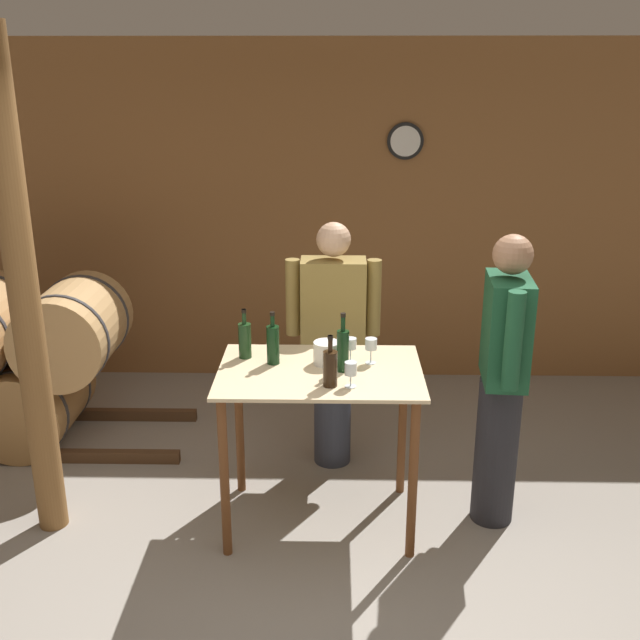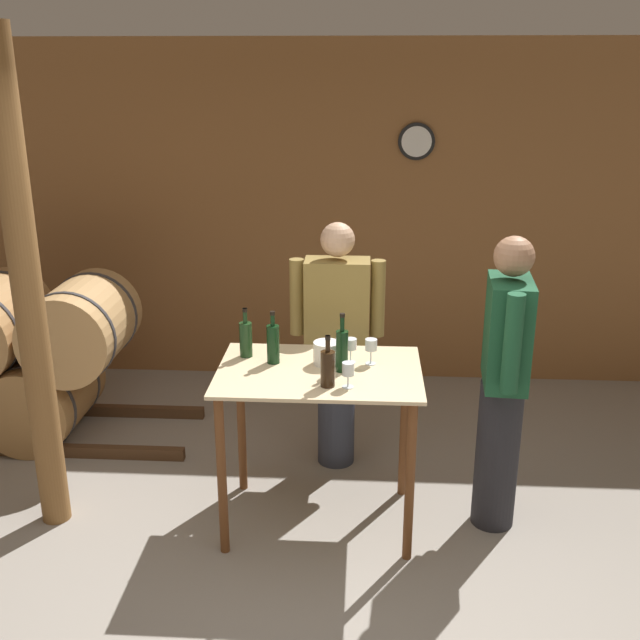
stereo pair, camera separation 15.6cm
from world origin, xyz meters
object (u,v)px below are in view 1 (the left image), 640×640
object	(u,v)px
ice_bucket	(327,353)
wine_glass_near_left	(351,369)
wine_glass_near_center	(351,345)
person_visitor_with_scarf	(333,341)
wooden_post	(24,300)
wine_bottle_right	(343,349)
wine_bottle_left	(273,344)
wine_bottle_far_left	(245,339)
wine_bottle_center	(330,367)
person_host	(502,377)
wine_glass_near_right	(371,345)

from	to	relation	value
ice_bucket	wine_glass_near_left	bearing A→B (deg)	-67.75
wine_glass_near_center	ice_bucket	xyz separation A→B (m)	(-0.13, -0.03, -0.04)
person_visitor_with_scarf	wine_glass_near_left	bearing A→B (deg)	-84.28
wine_glass_near_left	person_visitor_with_scarf	size ratio (longest dim) A/B	0.08
wooden_post	wine_bottle_right	distance (m)	1.67
wine_bottle_left	wine_glass_near_center	xyz separation A→B (m)	(0.42, 0.03, -0.01)
ice_bucket	wine_bottle_far_left	bearing A→B (deg)	169.26
wooden_post	wine_glass_near_left	size ratio (longest dim) A/B	20.04
wine_bottle_center	wine_glass_near_left	world-z (taller)	wine_bottle_center
person_visitor_with_scarf	wine_bottle_center	bearing A→B (deg)	-90.79
wooden_post	ice_bucket	size ratio (longest dim) A/B	18.78
wine_bottle_left	person_host	xyz separation A→B (m)	(1.25, -0.04, -0.17)
wine_bottle_right	person_visitor_with_scarf	world-z (taller)	person_visitor_with_scarf
wine_bottle_far_left	wine_glass_near_left	bearing A→B (deg)	-34.11
wooden_post	person_visitor_with_scarf	distance (m)	1.84
wine_glass_near_right	person_host	bearing A→B (deg)	-4.43
wine_bottle_left	wine_bottle_center	distance (m)	0.43
wine_glass_near_right	ice_bucket	world-z (taller)	wine_glass_near_right
wine_glass_near_center	person_visitor_with_scarf	world-z (taller)	person_visitor_with_scarf
wine_glass_near_right	wine_bottle_right	bearing A→B (deg)	-144.66
wine_bottle_center	wine_glass_near_left	distance (m)	0.10
wooden_post	wine_bottle_center	xyz separation A→B (m)	(1.58, -0.14, -0.31)
wine_glass_near_center	wine_bottle_center	bearing A→B (deg)	-108.69
wine_glass_near_left	person_visitor_with_scarf	bearing A→B (deg)	95.72
wine_glass_near_left	wine_glass_near_center	size ratio (longest dim) A/B	0.96
wine_bottle_left	wine_glass_near_left	xyz separation A→B (m)	(0.42, -0.31, -0.02)
wooden_post	person_host	world-z (taller)	wooden_post
wooden_post	wine_bottle_center	world-z (taller)	wooden_post
wine_bottle_left	person_host	size ratio (longest dim) A/B	0.18
wine_bottle_left	wine_glass_near_right	size ratio (longest dim) A/B	2.07
wine_glass_near_right	ice_bucket	bearing A→B (deg)	-176.75
wine_bottle_left	wine_glass_near_center	distance (m)	0.43
wine_bottle_far_left	person_host	size ratio (longest dim) A/B	0.17
wooden_post	wine_bottle_right	bearing A→B (deg)	2.08
wine_bottle_left	wooden_post	bearing A→B (deg)	-172.99
wooden_post	ice_bucket	xyz separation A→B (m)	(1.56, 0.16, -0.35)
wine_bottle_far_left	person_host	xyz separation A→B (m)	(1.42, -0.13, -0.16)
wine_bottle_center	ice_bucket	bearing A→B (deg)	94.19
wine_bottle_right	person_host	size ratio (longest dim) A/B	0.19
wine_bottle_left	wine_bottle_right	bearing A→B (deg)	-14.18
ice_bucket	person_visitor_with_scarf	distance (m)	0.63
wine_bottle_center	wine_glass_near_center	xyz separation A→B (m)	(0.11, 0.32, 0.00)
wine_bottle_far_left	wine_bottle_left	xyz separation A→B (m)	(0.16, -0.09, 0.01)
wine_bottle_left	wine_bottle_right	world-z (taller)	wine_bottle_right
wine_bottle_center	person_visitor_with_scarf	bearing A→B (deg)	89.21
wine_bottle_center	wine_glass_near_center	size ratio (longest dim) A/B	1.95
wine_bottle_left	wine_glass_near_right	xyz separation A→B (m)	(0.54, 0.01, -0.01)
wine_bottle_center	wine_bottle_right	xyz separation A→B (m)	(0.07, 0.20, 0.02)
wooden_post	wine_bottle_center	bearing A→B (deg)	-5.13
person_host	wine_glass_near_left	bearing A→B (deg)	-162.28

